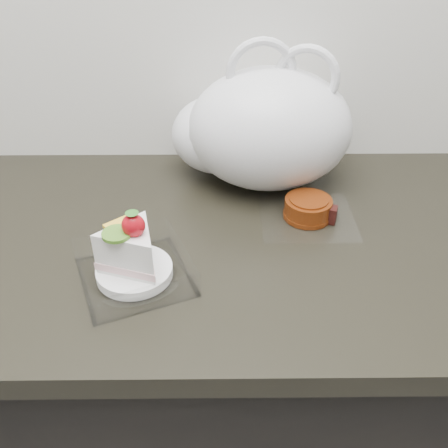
# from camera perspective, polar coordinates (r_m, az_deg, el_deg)

# --- Properties ---
(counter) EXTENTS (2.04, 0.64, 0.90)m
(counter) POSITION_cam_1_polar(r_m,az_deg,el_deg) (1.23, -5.72, -18.23)
(counter) COLOR black
(counter) RESTS_ON ground
(cake_tray) EXTENTS (0.22, 0.22, 0.13)m
(cake_tray) POSITION_cam_1_polar(r_m,az_deg,el_deg) (0.80, -10.35, -4.14)
(cake_tray) COLOR white
(cake_tray) RESTS_ON counter
(mooncake_wrap) EXTENTS (0.18, 0.17, 0.04)m
(mooncake_wrap) POSITION_cam_1_polar(r_m,az_deg,el_deg) (0.95, 9.64, 1.59)
(mooncake_wrap) COLOR white
(mooncake_wrap) RESTS_ON counter
(plastic_bag) EXTENTS (0.38, 0.28, 0.30)m
(plastic_bag) POSITION_cam_1_polar(r_m,az_deg,el_deg) (1.01, 4.03, 10.74)
(plastic_bag) COLOR white
(plastic_bag) RESTS_ON counter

